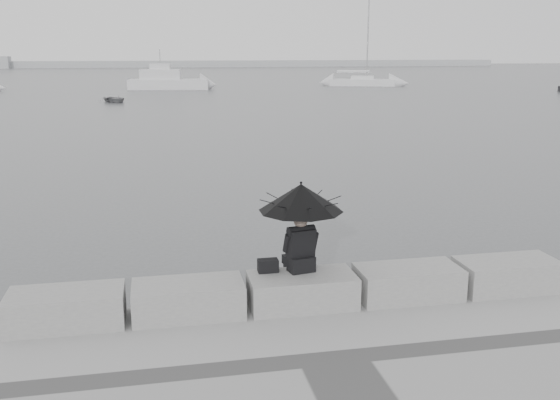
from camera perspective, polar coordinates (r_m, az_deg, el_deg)
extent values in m
plane|color=#45484A|center=(10.19, 1.39, -11.28)|extent=(360.00, 360.00, 0.00)
cube|color=gray|center=(9.36, -18.96, -9.38)|extent=(1.60, 0.80, 0.50)
cube|color=gray|center=(9.27, -8.38, -8.98)|extent=(1.60, 0.80, 0.50)
cube|color=gray|center=(9.49, 2.02, -8.29)|extent=(1.60, 0.80, 0.50)
cube|color=gray|center=(10.00, 11.62, -7.40)|extent=(1.60, 0.80, 0.50)
cube|color=gray|center=(10.76, 20.04, -6.46)|extent=(1.60, 0.80, 0.50)
sphere|color=#726056|center=(9.37, 1.90, -1.92)|extent=(0.21, 0.21, 0.21)
cylinder|color=black|center=(9.35, 1.92, -1.53)|extent=(0.02, 0.02, 1.00)
cone|color=black|center=(9.27, 1.93, 0.23)|extent=(1.28, 1.28, 0.41)
sphere|color=black|center=(9.23, 1.94, 1.59)|extent=(0.04, 0.04, 0.04)
cube|color=black|center=(9.50, -1.11, -6.02)|extent=(0.31, 0.18, 0.20)
cube|color=#A5A8AB|center=(164.07, -10.94, 12.11)|extent=(180.00, 6.00, 1.60)
cube|color=silver|center=(78.28, 7.54, 10.57)|extent=(8.14, 5.04, 0.90)
cube|color=silver|center=(78.25, 7.56, 11.01)|extent=(3.12, 2.47, 0.50)
cylinder|color=#99999B|center=(78.22, 7.69, 15.29)|extent=(0.16, 0.16, 12.00)
cylinder|color=#99999B|center=(78.23, 7.57, 11.48)|extent=(4.13, 1.67, 0.10)
cube|color=silver|center=(71.72, -10.11, 10.34)|extent=(9.04, 3.94, 1.20)
cube|color=silver|center=(71.67, -10.15, 11.21)|extent=(4.63, 2.76, 1.20)
cube|color=silver|center=(71.64, -10.18, 11.93)|extent=(2.38, 1.88, 0.60)
cylinder|color=#99999B|center=(71.63, -10.22, 12.81)|extent=(0.08, 0.08, 1.60)
imported|color=gray|center=(54.77, -14.86, 8.90)|extent=(3.16, 2.63, 0.50)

